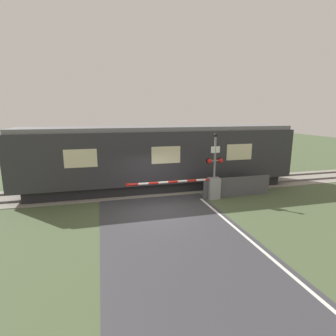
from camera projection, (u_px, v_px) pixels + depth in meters
ground_plane at (159, 210)px, 12.40m from camera, size 80.00×80.00×0.00m
track_bed at (147, 189)px, 15.75m from camera, size 36.00×3.20×0.13m
train at (160, 157)px, 15.57m from camera, size 16.08×2.73×3.75m
crossing_barrier at (208, 187)px, 13.86m from camera, size 4.94×0.44×1.18m
signal_post at (215, 162)px, 13.82m from camera, size 0.93×0.26×3.48m
roadside_fence at (237, 187)px, 14.33m from camera, size 3.95×0.06×1.10m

